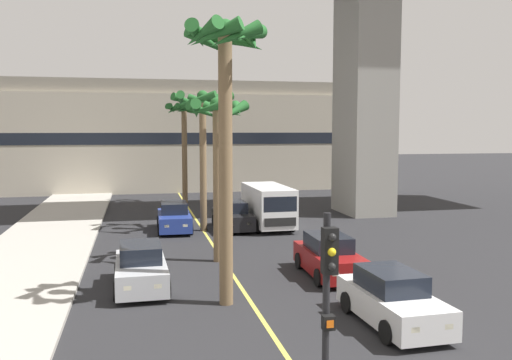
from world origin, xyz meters
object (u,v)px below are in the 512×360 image
(delivery_van, at_px, (268,205))
(palm_tree_mid_median, at_px, (184,121))
(car_queue_front, at_px, (141,268))
(car_queue_third, at_px, (329,257))
(palm_tree_farthest_median, at_px, (225,83))
(car_queue_fourth, at_px, (174,218))
(car_queue_fifth, at_px, (392,300))
(traffic_light_median_near, at_px, (328,303))
(palm_tree_far_median, at_px, (202,117))
(car_queue_second, at_px, (232,216))
(palm_tree_near_median, at_px, (217,133))

(delivery_van, height_order, palm_tree_mid_median, palm_tree_mid_median)
(car_queue_front, relative_size, car_queue_third, 1.00)
(palm_tree_mid_median, relative_size, palm_tree_farthest_median, 0.85)
(car_queue_front, relative_size, car_queue_fourth, 1.00)
(car_queue_fifth, height_order, traffic_light_median_near, traffic_light_median_near)
(car_queue_fifth, relative_size, palm_tree_mid_median, 0.55)
(car_queue_fourth, relative_size, palm_tree_mid_median, 0.55)
(palm_tree_far_median, xyz_separation_m, palm_tree_farthest_median, (-0.78, -12.83, 0.78))
(car_queue_fifth, bearing_deg, palm_tree_mid_median, 97.34)
(delivery_van, height_order, palm_tree_farthest_median, palm_tree_farthest_median)
(car_queue_front, bearing_deg, delivery_van, 56.32)
(car_queue_second, distance_m, palm_tree_farthest_median, 14.57)
(palm_tree_near_median, distance_m, palm_tree_far_median, 7.16)
(car_queue_third, height_order, car_queue_fifth, same)
(car_queue_third, bearing_deg, traffic_light_median_near, -110.06)
(palm_tree_near_median, bearing_deg, car_queue_second, 75.44)
(palm_tree_near_median, relative_size, palm_tree_farthest_median, 0.77)
(car_queue_second, distance_m, traffic_light_median_near, 21.68)
(traffic_light_median_near, xyz_separation_m, palm_tree_near_median, (0.25, 14.26, 2.69))
(car_queue_fourth, relative_size, palm_tree_far_median, 0.54)
(car_queue_third, height_order, car_queue_fourth, same)
(car_queue_front, height_order, car_queue_third, same)
(delivery_van, height_order, palm_tree_far_median, palm_tree_far_median)
(car_queue_fourth, distance_m, traffic_light_median_near, 21.81)
(palm_tree_far_median, bearing_deg, traffic_light_median_near, -91.27)
(delivery_van, xyz_separation_m, palm_tree_far_median, (-3.71, -0.22, 4.90))
(car_queue_second, xyz_separation_m, traffic_light_median_near, (-2.13, -21.49, 1.99))
(car_queue_second, height_order, palm_tree_mid_median, palm_tree_mid_median)
(delivery_van, bearing_deg, palm_tree_farthest_median, -108.98)
(car_queue_front, relative_size, palm_tree_near_median, 0.60)
(car_queue_second, height_order, car_queue_third, same)
(palm_tree_mid_median, bearing_deg, car_queue_third, -80.81)
(car_queue_second, distance_m, palm_tree_near_median, 8.81)
(car_queue_third, xyz_separation_m, palm_tree_near_median, (-3.79, 3.20, 4.68))
(palm_tree_near_median, height_order, palm_tree_farthest_median, palm_tree_farthest_median)
(car_queue_third, relative_size, car_queue_fourth, 1.00)
(car_queue_fifth, xyz_separation_m, delivery_van, (0.18, 15.87, 0.57))
(car_queue_second, height_order, palm_tree_farthest_median, palm_tree_farthest_median)
(car_queue_front, distance_m, car_queue_third, 7.00)
(car_queue_third, bearing_deg, palm_tree_near_median, 139.85)
(car_queue_fifth, height_order, palm_tree_far_median, palm_tree_far_median)
(delivery_van, distance_m, traffic_light_median_near, 22.05)
(car_queue_fourth, xyz_separation_m, palm_tree_near_median, (1.33, -7.43, 4.68))
(car_queue_front, distance_m, car_queue_fourth, 10.97)
(palm_tree_far_median, distance_m, palm_tree_farthest_median, 12.88)
(car_queue_fourth, relative_size, palm_tree_farthest_median, 0.46)
(delivery_van, relative_size, palm_tree_mid_median, 0.70)
(car_queue_second, bearing_deg, car_queue_fifth, -83.21)
(palm_tree_mid_median, bearing_deg, palm_tree_farthest_median, -91.85)
(palm_tree_near_median, xyz_separation_m, palm_tree_far_median, (0.22, 7.11, 0.78))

